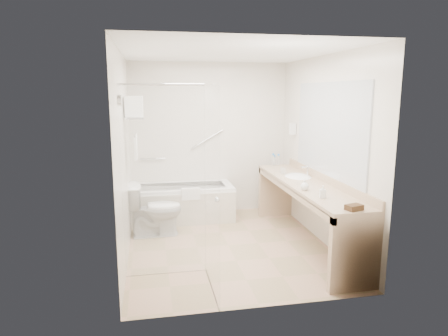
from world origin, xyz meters
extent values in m
plane|color=tan|center=(0.00, 0.00, 0.00)|extent=(3.20, 3.20, 0.00)
cube|color=white|center=(0.00, 0.00, 2.50)|extent=(2.60, 3.20, 0.10)
cube|color=silver|center=(0.00, 1.60, 1.25)|extent=(2.60, 0.10, 2.50)
cube|color=silver|center=(0.00, -1.60, 1.25)|extent=(2.60, 0.10, 2.50)
cube|color=silver|center=(-1.30, 0.00, 1.25)|extent=(0.10, 3.20, 2.50)
cube|color=silver|center=(1.30, 0.00, 1.25)|extent=(0.10, 3.20, 2.50)
cube|color=white|center=(-0.50, 1.25, 0.28)|extent=(1.60, 0.70, 0.55)
cube|color=beige|center=(-0.50, 0.89, 0.25)|extent=(1.60, 0.02, 0.50)
cube|color=white|center=(-0.40, 0.90, 0.50)|extent=(0.28, 0.06, 0.18)
cylinder|color=silver|center=(-0.95, 1.56, 0.95)|extent=(0.40, 0.03, 0.03)
cylinder|color=silver|center=(-0.05, 1.56, 1.25)|extent=(0.53, 0.03, 0.33)
cube|color=silver|center=(-0.85, -0.70, 1.05)|extent=(0.90, 0.01, 2.10)
cube|color=silver|center=(-0.40, -1.15, 1.05)|extent=(0.02, 0.90, 2.10)
cylinder|color=silver|center=(-0.85, -0.70, 2.10)|extent=(0.90, 0.02, 0.02)
sphere|color=silver|center=(-0.37, -1.30, 1.00)|extent=(0.05, 0.05, 0.05)
cylinder|color=silver|center=(-1.25, -1.15, 1.95)|extent=(0.04, 0.10, 0.10)
cube|color=silver|center=(-1.17, 0.35, 1.70)|extent=(0.24, 0.55, 0.02)
cylinder|color=silver|center=(-1.17, 0.35, 1.48)|extent=(0.02, 0.55, 0.02)
cube|color=white|center=(-1.17, 0.35, 1.32)|extent=(0.03, 0.42, 0.32)
cube|color=white|center=(-1.17, 0.35, 1.76)|extent=(0.22, 0.40, 0.08)
cube|color=white|center=(-1.17, 0.35, 1.84)|extent=(0.22, 0.40, 0.08)
cube|color=white|center=(-1.17, 0.35, 1.93)|extent=(0.22, 0.40, 0.08)
cube|color=tan|center=(1.02, -0.15, 0.82)|extent=(0.55, 2.70, 0.05)
cube|color=tan|center=(1.29, -0.15, 0.90)|extent=(0.03, 2.70, 0.10)
cube|color=tan|center=(0.77, -0.15, 0.77)|extent=(0.04, 2.70, 0.08)
cube|color=tan|center=(1.02, -1.46, 0.40)|extent=(0.55, 0.08, 0.80)
cube|color=tan|center=(1.02, 1.16, 0.40)|extent=(0.55, 0.08, 0.80)
ellipsoid|color=white|center=(1.05, 0.25, 0.82)|extent=(0.40, 0.52, 0.14)
cylinder|color=silver|center=(1.20, 0.25, 0.93)|extent=(0.03, 0.03, 0.14)
cube|color=#B5BCC2|center=(1.29, -0.15, 1.55)|extent=(0.02, 2.00, 1.20)
cube|color=silver|center=(1.25, 1.05, 1.45)|extent=(0.08, 0.10, 0.18)
imported|color=white|center=(-0.95, 0.58, 0.38)|extent=(0.78, 0.45, 0.75)
cube|color=#432D17|center=(1.02, -1.40, 0.88)|extent=(0.19, 0.15, 0.06)
imported|color=silver|center=(0.90, -0.90, 0.88)|extent=(0.10, 0.16, 0.07)
imported|color=silver|center=(0.84, -0.52, 0.90)|extent=(0.11, 0.14, 0.10)
cylinder|color=silver|center=(0.96, 1.10, 0.94)|extent=(0.06, 0.06, 0.18)
cylinder|color=#2681D8|center=(0.96, 1.10, 1.04)|extent=(0.03, 0.03, 0.03)
cylinder|color=silver|center=(0.98, 1.10, 0.93)|extent=(0.05, 0.05, 0.15)
cylinder|color=#2681D8|center=(0.98, 1.10, 1.01)|extent=(0.03, 0.03, 0.02)
cylinder|color=silver|center=(1.04, 1.10, 0.93)|extent=(0.06, 0.06, 0.17)
cylinder|color=#2681D8|center=(1.04, 1.10, 1.03)|extent=(0.03, 0.03, 0.02)
cylinder|color=silver|center=(0.90, 0.51, 0.89)|extent=(0.08, 0.08, 0.08)
cylinder|color=silver|center=(0.90, 0.42, 0.90)|extent=(0.09, 0.09, 0.09)
camera|label=1|loc=(-0.99, -4.97, 2.02)|focal=32.00mm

